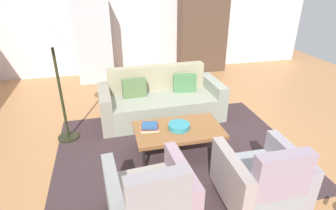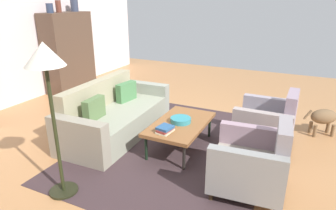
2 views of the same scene
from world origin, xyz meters
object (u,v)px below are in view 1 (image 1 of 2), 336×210
object	(u,v)px
coffee_table	(178,131)
armchair_right	(262,182)
couch	(160,101)
fruit_bowl	(179,126)
cabinet	(202,36)
book_stack	(150,127)
refrigerator	(94,41)
armchair_left	(151,201)
floor_lamp	(52,47)

from	to	relation	value
coffee_table	armchair_right	size ratio (longest dim) A/B	1.36
couch	coffee_table	xyz separation A→B (m)	(0.00, -1.19, 0.08)
coffee_table	fruit_bowl	xyz separation A→B (m)	(0.01, 0.00, 0.07)
coffee_table	cabinet	bearing A→B (deg)	65.80
couch	armchair_right	world-z (taller)	armchair_right
couch	book_stack	world-z (taller)	couch
fruit_bowl	armchair_right	bearing A→B (deg)	-63.08
couch	cabinet	distance (m)	2.91
cabinet	refrigerator	size ratio (longest dim) A/B	0.97
couch	fruit_bowl	size ratio (longest dim) A/B	7.12
coffee_table	refrigerator	xyz separation A→B (m)	(-1.09, 3.44, 0.55)
book_stack	couch	bearing A→B (deg)	71.01
coffee_table	armchair_left	xyz separation A→B (m)	(-0.59, -1.17, -0.03)
refrigerator	floor_lamp	bearing A→B (deg)	-100.07
armchair_left	fruit_bowl	size ratio (longest dim) A/B	2.95
armchair_left	refrigerator	bearing A→B (deg)	91.65
floor_lamp	book_stack	bearing A→B (deg)	-31.92
refrigerator	armchair_left	bearing A→B (deg)	-83.81
armchair_left	cabinet	size ratio (longest dim) A/B	0.49
coffee_table	fruit_bowl	distance (m)	0.07
cabinet	refrigerator	world-z (taller)	refrigerator
coffee_table	fruit_bowl	world-z (taller)	fruit_bowl
coffee_table	cabinet	size ratio (longest dim) A/B	0.67
armchair_left	couch	bearing A→B (deg)	71.32
book_stack	floor_lamp	xyz separation A→B (m)	(-1.17, 0.73, 1.00)
cabinet	book_stack	bearing A→B (deg)	-119.64
coffee_table	floor_lamp	world-z (taller)	floor_lamp
coffee_table	book_stack	distance (m)	0.40
book_stack	cabinet	distance (m)	4.04
armchair_right	refrigerator	distance (m)	4.94
floor_lamp	couch	bearing A→B (deg)	14.24
armchair_right	cabinet	world-z (taller)	cabinet
refrigerator	floor_lamp	size ratio (longest dim) A/B	1.08
book_stack	cabinet	bearing A→B (deg)	60.36
book_stack	refrigerator	bearing A→B (deg)	101.76
floor_lamp	armchair_right	bearing A→B (deg)	-42.11
couch	book_stack	distance (m)	1.20
cabinet	floor_lamp	xyz separation A→B (m)	(-3.16, -2.75, 0.54)
couch	floor_lamp	xyz separation A→B (m)	(-1.56, -0.40, 1.16)
coffee_table	refrigerator	size ratio (longest dim) A/B	0.65
cabinet	refrigerator	bearing A→B (deg)	-177.77
book_stack	cabinet	world-z (taller)	cabinet
fruit_bowl	couch	bearing A→B (deg)	90.46
book_stack	fruit_bowl	bearing A→B (deg)	-8.31
floor_lamp	refrigerator	bearing A→B (deg)	79.93
fruit_bowl	floor_lamp	distance (m)	2.02
refrigerator	fruit_bowl	bearing A→B (deg)	-72.24
armchair_left	book_stack	distance (m)	1.25
fruit_bowl	refrigerator	world-z (taller)	refrigerator
coffee_table	armchair_right	world-z (taller)	armchair_right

